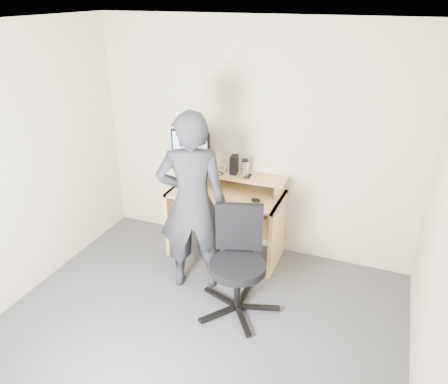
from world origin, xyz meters
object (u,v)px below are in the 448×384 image
Objects in this scene: desk at (229,206)px; person at (192,203)px; office_chair at (238,257)px; monitor at (191,146)px.

desk is 0.79m from person.
person is at bearing -98.00° from desk.
person is at bearing 145.02° from office_chair.
desk is 0.98m from office_chair.
monitor is 1.45m from office_chair.
monitor is at bearing 117.03° from office_chair.
monitor reaches higher than desk.
monitor is at bearing -86.01° from person.
desk is at bearing -7.79° from monitor.
office_chair is 0.54× the size of person.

